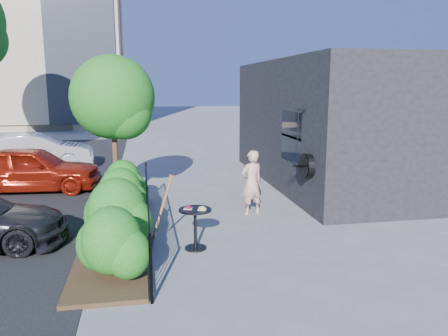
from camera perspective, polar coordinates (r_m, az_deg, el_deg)
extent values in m
plane|color=gray|center=(9.78, -0.89, -8.38)|extent=(120.00, 120.00, 0.00)
cube|color=black|center=(15.38, 16.84, 5.78)|extent=(6.00, 9.00, 4.00)
cube|color=black|center=(12.29, 8.81, 4.05)|extent=(0.04, 1.60, 1.40)
cube|color=black|center=(12.29, 8.83, 4.05)|extent=(0.05, 1.70, 0.06)
cylinder|color=black|center=(10.95, 10.87, 0.26)|extent=(0.18, 0.60, 0.60)
cylinder|color=black|center=(10.91, 10.38, 0.24)|extent=(0.03, 0.64, 0.64)
cube|color=black|center=(11.25, 10.09, 7.49)|extent=(0.25, 0.06, 0.06)
cylinder|color=black|center=(11.26, 9.61, 4.70)|extent=(0.02, 0.02, 1.05)
cylinder|color=black|center=(6.66, -9.53, -12.87)|extent=(0.05, 0.05, 1.10)
cylinder|color=black|center=(9.49, -9.91, -5.66)|extent=(0.05, 0.05, 1.10)
cylinder|color=black|center=(12.40, -10.10, -1.79)|extent=(0.05, 0.05, 1.10)
cube|color=black|center=(9.36, -10.01, -2.66)|extent=(0.03, 6.00, 0.03)
cube|color=black|center=(9.63, -9.82, -8.23)|extent=(0.03, 6.00, 0.03)
cylinder|color=black|center=(6.75, -9.55, -12.53)|extent=(0.02, 0.02, 1.04)
cylinder|color=black|center=(6.94, -9.58, -11.89)|extent=(0.02, 0.02, 1.04)
cylinder|color=black|center=(7.12, -9.61, -11.27)|extent=(0.02, 0.02, 1.04)
cylinder|color=black|center=(7.31, -9.64, -10.69)|extent=(0.02, 0.02, 1.04)
cylinder|color=black|center=(7.50, -9.67, -10.14)|extent=(0.02, 0.02, 1.04)
cylinder|color=black|center=(7.68, -9.70, -9.61)|extent=(0.02, 0.02, 1.04)
cylinder|color=black|center=(7.87, -9.73, -9.11)|extent=(0.02, 0.02, 1.04)
cylinder|color=black|center=(8.06, -9.75, -8.63)|extent=(0.02, 0.02, 1.04)
cylinder|color=black|center=(8.25, -9.78, -8.18)|extent=(0.02, 0.02, 1.04)
cylinder|color=black|center=(8.44, -9.80, -7.74)|extent=(0.02, 0.02, 1.04)
cylinder|color=black|center=(8.63, -9.82, -7.33)|extent=(0.02, 0.02, 1.04)
cylinder|color=black|center=(8.82, -9.84, -6.93)|extent=(0.02, 0.02, 1.04)
cylinder|color=black|center=(9.01, -9.86, -6.55)|extent=(0.02, 0.02, 1.04)
cylinder|color=black|center=(9.20, -9.88, -6.18)|extent=(0.02, 0.02, 1.04)
cylinder|color=black|center=(9.39, -9.90, -5.83)|extent=(0.02, 0.02, 1.04)
cylinder|color=black|center=(9.59, -9.91, -5.49)|extent=(0.02, 0.02, 1.04)
cylinder|color=black|center=(9.78, -9.93, -5.17)|extent=(0.02, 0.02, 1.04)
cylinder|color=black|center=(9.97, -9.95, -4.86)|extent=(0.02, 0.02, 1.04)
cylinder|color=black|center=(10.16, -9.96, -4.56)|extent=(0.02, 0.02, 1.04)
cylinder|color=black|center=(10.36, -9.98, -4.27)|extent=(0.02, 0.02, 1.04)
cylinder|color=black|center=(10.55, -9.99, -4.00)|extent=(0.02, 0.02, 1.04)
cylinder|color=black|center=(10.75, -10.01, -3.73)|extent=(0.02, 0.02, 1.04)
cylinder|color=black|center=(10.94, -10.02, -3.47)|extent=(0.02, 0.02, 1.04)
cylinder|color=black|center=(11.13, -10.03, -3.22)|extent=(0.02, 0.02, 1.04)
cylinder|color=black|center=(11.33, -10.04, -2.98)|extent=(0.02, 0.02, 1.04)
cylinder|color=black|center=(11.52, -10.06, -2.75)|extent=(0.02, 0.02, 1.04)
cylinder|color=black|center=(11.72, -10.07, -2.52)|extent=(0.02, 0.02, 1.04)
cylinder|color=black|center=(11.91, -10.08, -2.31)|extent=(0.02, 0.02, 1.04)
cylinder|color=black|center=(12.11, -10.09, -2.10)|extent=(0.02, 0.02, 1.04)
cylinder|color=black|center=(12.30, -10.10, -1.89)|extent=(0.02, 0.02, 1.04)
cube|color=#382616|center=(9.67, -14.01, -8.69)|extent=(1.30, 6.00, 0.08)
ellipsoid|color=#1A6116|center=(7.37, -14.43, -9.46)|extent=(1.10, 1.10, 1.24)
ellipsoid|color=#1A6116|center=(8.89, -13.77, -5.93)|extent=(1.10, 1.10, 1.24)
ellipsoid|color=#1A6116|center=(10.34, -13.34, -3.58)|extent=(1.10, 1.10, 1.24)
ellipsoid|color=#1A6116|center=(11.70, -13.03, -1.91)|extent=(1.10, 1.10, 1.24)
cylinder|color=#3F2B19|center=(12.10, -13.98, 0.88)|extent=(0.14, 0.14, 2.40)
sphere|color=#1A6116|center=(11.94, -14.34, 8.66)|extent=(2.20, 2.20, 2.20)
sphere|color=#1A6116|center=(11.74, -12.85, 7.08)|extent=(1.43, 1.43, 1.43)
cylinder|color=black|center=(8.61, -3.79, -5.47)|extent=(0.65, 0.65, 0.03)
cylinder|color=black|center=(8.73, -3.76, -8.00)|extent=(0.07, 0.07, 0.78)
cylinder|color=black|center=(8.86, -3.73, -10.36)|extent=(0.43, 0.43, 0.03)
cube|color=white|center=(8.64, -4.71, -5.29)|extent=(0.20, 0.20, 0.01)
cube|color=white|center=(8.56, -2.87, -5.42)|extent=(0.20, 0.20, 0.01)
torus|color=#470B10|center=(8.63, -4.72, -5.11)|extent=(0.15, 0.15, 0.05)
torus|color=tan|center=(8.55, -2.88, -5.25)|extent=(0.15, 0.15, 0.05)
imported|color=tan|center=(10.94, 3.64, -1.90)|extent=(0.68, 0.55, 1.63)
cylinder|color=brown|center=(8.83, -8.08, -5.16)|extent=(0.46, 0.05, 1.31)
cube|color=gray|center=(9.03, -9.21, -9.44)|extent=(0.11, 0.20, 0.28)
cylinder|color=brown|center=(8.68, -6.83, -1.04)|extent=(0.11, 0.11, 0.06)
imported|color=maroon|center=(14.55, -23.92, -0.10)|extent=(4.22, 1.94, 1.40)
imported|color=silver|center=(18.45, -23.22, 2.03)|extent=(4.30, 1.79, 1.38)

